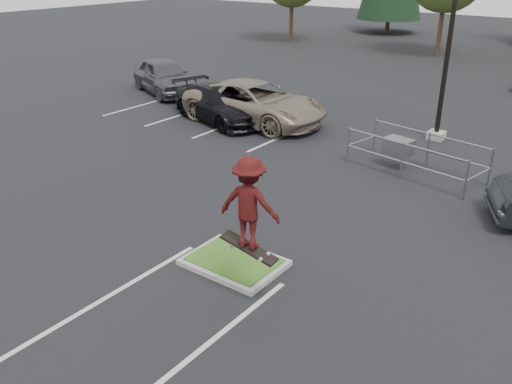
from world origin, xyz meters
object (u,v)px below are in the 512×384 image
Objects in this scene: skateboarder at (249,204)px; car_l_grey at (164,76)px; light_pole at (453,17)px; cart_corral at (403,147)px; car_l_tan at (255,103)px; car_l_black at (218,103)px.

car_l_grey is (-14.70, 12.15, -1.41)m from skateboarder.
light_pole is 5.44m from cart_corral.
skateboarder is at bearing -143.89° from car_l_tan.
light_pole is 1.95× the size of car_l_black.
car_l_black is at bearing 112.24° from car_l_tan.
skateboarder is at bearing -86.92° from light_pole.
cart_corral is (0.18, -3.91, -3.78)m from light_pole.
light_pole reaches higher than cart_corral.
car_l_black is (-1.50, -0.61, -0.11)m from car_l_tan.
car_l_grey is at bearing -176.52° from light_pole.
skateboarder reaches higher than car_l_grey.
car_l_tan is (-7.70, 10.55, -1.41)m from skateboarder.
skateboarder reaches higher than cart_corral.
car_l_tan reaches higher than car_l_grey.
car_l_grey is at bearing -54.54° from skateboarder.
skateboarder reaches higher than car_l_tan.
cart_corral is at bearing -78.22° from car_l_black.
cart_corral is at bearing -87.40° from light_pole.
skateboarder is 0.40× the size of car_l_black.
light_pole is 13.22m from skateboarder.
light_pole is at bearing -70.71° from car_l_tan.
light_pole is 1.62× the size of car_l_tan.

